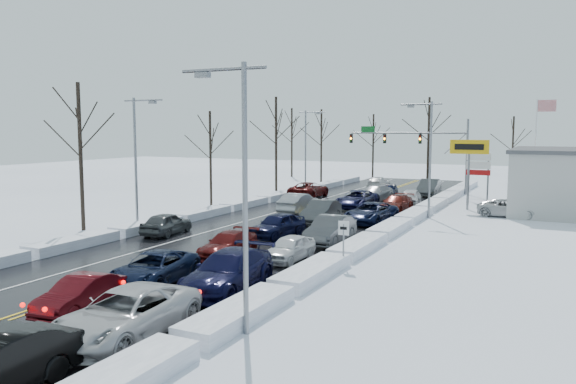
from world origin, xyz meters
The scene contains 44 objects.
ground centered at (0.00, 0.00, 0.00)m, with size 160.00×160.00×0.00m, color white.
road_surface centered at (0.00, 2.00, 0.01)m, with size 14.00×84.00×0.01m, color black.
snow_bank_left centered at (-7.60, 2.00, 0.00)m, with size 1.55×72.00×0.60m, color white.
snow_bank_right centered at (7.60, 2.00, 0.00)m, with size 1.55×72.00×0.60m, color white.
traffic_signal_mast centered at (3.45, 27.99, 5.48)m, with size 13.28×0.39×8.00m.
tires_plus_sign centered at (10.50, 15.99, 4.99)m, with size 3.20×0.34×6.00m.
used_vehicles_sign centered at (10.50, 22.00, 3.32)m, with size 2.20×0.22×4.65m.
speed_limit_sign centered at (8.20, -8.00, 1.63)m, with size 0.55×0.09×2.35m.
flagpole centered at (15.17, 30.00, 5.93)m, with size 1.87×1.20×10.00m.
streetlight_se centered at (8.30, -18.00, 5.31)m, with size 3.20×0.25×9.00m.
streetlight_ne centered at (8.30, 10.00, 5.31)m, with size 3.20×0.25×9.00m.
streetlight_sw centered at (-8.30, -4.00, 5.31)m, with size 3.20×0.25×9.00m.
streetlight_nw centered at (-8.30, 24.00, 5.31)m, with size 3.20×0.25×9.00m.
tree_left_b centered at (-11.50, -6.00, 6.99)m, with size 4.00×4.00×10.00m.
tree_left_c centered at (-10.50, 8.00, 5.94)m, with size 3.40×3.40×8.50m.
tree_left_d centered at (-11.20, 22.00, 7.33)m, with size 4.20×4.20×10.50m.
tree_left_e centered at (-10.80, 34.00, 6.64)m, with size 3.80×3.80×9.50m.
tree_far_a centered at (-18.00, 40.00, 6.99)m, with size 4.00×4.00×10.00m.
tree_far_b centered at (-6.00, 41.00, 6.29)m, with size 3.60×3.60×9.00m.
tree_far_c centered at (2.00, 39.00, 7.68)m, with size 4.40×4.40×11.00m.
tree_far_d centered at (12.00, 40.50, 5.94)m, with size 3.40×3.40×8.50m.
queued_car_1 centered at (1.66, -18.73, 0.00)m, with size 1.40×4.02×1.33m, color #500A10.
queued_car_2 centered at (1.66, -14.48, 0.00)m, with size 2.34×5.07×1.41m, color black.
queued_car_3 centered at (1.72, -8.43, 0.00)m, with size 1.86×4.57×1.33m, color #490A09.
queued_car_4 centered at (1.58, -2.35, 0.00)m, with size 1.85×4.59×1.56m, color black.
queued_car_5 centered at (1.89, 4.11, 0.00)m, with size 1.75×5.02×1.65m, color #3B3E40.
queued_car_6 centered at (1.72, 12.54, 0.00)m, with size 2.61×5.66×1.57m, color black.
queued_car_7 centered at (1.64, 17.79, 0.00)m, with size 2.17×5.33×1.55m, color gray.
queued_car_8 centered at (1.57, 22.84, 0.00)m, with size 1.58×3.94×1.34m, color black.
queued_car_10 centered at (5.13, -20.07, 0.00)m, with size 2.66×5.76×1.60m, color #BDBDBF.
queued_car_11 centered at (5.18, -13.89, 0.00)m, with size 2.34×5.75×1.67m, color black.
queued_car_12 centered at (5.12, -7.84, 0.00)m, with size 1.59×3.94×1.34m, color silver.
queued_car_13 centered at (5.35, -2.66, 0.00)m, with size 1.75×5.02×1.66m, color #434549.
queued_car_14 centered at (5.22, 5.57, 0.00)m, with size 2.51×5.45×1.51m, color black.
queued_car_15 centered at (5.27, 12.18, 0.00)m, with size 1.94×4.76×1.38m, color #51110A.
queued_car_16 centered at (5.37, 16.62, 0.00)m, with size 1.74×4.32×1.47m, color silver.
queued_car_17 centered at (5.30, 24.95, 0.00)m, with size 1.82×5.22×1.72m, color #404345.
oncoming_car_0 centered at (-1.82, 8.03, 0.00)m, with size 1.72×4.92×1.62m, color #9EA0A6.
oncoming_car_1 centered at (-5.33, 17.92, 0.00)m, with size 2.63×5.70×1.58m, color #460909.
oncoming_car_2 centered at (-1.64, 29.50, 0.00)m, with size 1.94×4.78×1.39m, color silver.
oncoming_car_3 centered at (-5.39, -4.74, 0.00)m, with size 1.74×4.33×1.47m, color #404345.
parked_car_0 centered at (14.18, 13.21, 0.00)m, with size 2.26×4.91×1.37m, color silver.
parked_car_1 centered at (16.83, 15.07, 0.00)m, with size 2.23×5.48×1.59m, color black.
parked_car_2 centered at (15.00, 23.08, 0.00)m, with size 1.97×4.89×1.67m, color black.
Camera 1 is at (17.86, -33.75, 6.83)m, focal length 35.00 mm.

